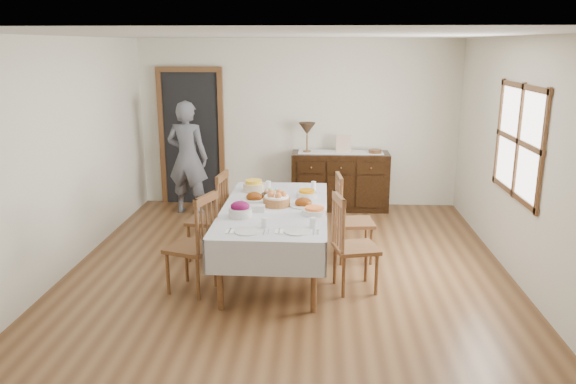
# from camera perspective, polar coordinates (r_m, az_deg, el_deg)

# --- Properties ---
(ground) EXTENTS (6.00, 6.00, 0.00)m
(ground) POSITION_cam_1_polar(r_m,az_deg,el_deg) (6.34, -0.05, -8.57)
(ground) COLOR brown
(room_shell) EXTENTS (5.02, 6.02, 2.65)m
(room_shell) POSITION_cam_1_polar(r_m,az_deg,el_deg) (6.31, -1.16, 6.85)
(room_shell) COLOR silver
(room_shell) RESTS_ON ground
(dining_table) EXTENTS (1.16, 2.26, 0.77)m
(dining_table) POSITION_cam_1_polar(r_m,az_deg,el_deg) (6.22, -1.34, -2.33)
(dining_table) COLOR #BCBCC1
(dining_table) RESTS_ON ground
(chair_left_near) EXTENTS (0.56, 0.56, 1.06)m
(chair_left_near) POSITION_cam_1_polar(r_m,az_deg,el_deg) (5.86, -9.39, -5.10)
(chair_left_near) COLOR brown
(chair_left_near) RESTS_ON ground
(chair_left_far) EXTENTS (0.49, 0.49, 1.06)m
(chair_left_far) POSITION_cam_1_polar(r_m,az_deg,el_deg) (6.75, -7.76, -2.37)
(chair_left_far) COLOR brown
(chair_left_far) RESTS_ON ground
(chair_right_near) EXTENTS (0.52, 0.52, 1.04)m
(chair_right_near) POSITION_cam_1_polar(r_m,az_deg,el_deg) (5.86, 6.42, -5.13)
(chair_right_near) COLOR brown
(chair_right_near) RESTS_ON ground
(chair_right_far) EXTENTS (0.47, 0.47, 1.04)m
(chair_right_far) POSITION_cam_1_polar(r_m,az_deg,el_deg) (6.68, 6.34, -2.58)
(chair_right_far) COLOR brown
(chair_right_far) RESTS_ON ground
(sideboard) EXTENTS (1.49, 0.54, 0.89)m
(sideboard) POSITION_cam_1_polar(r_m,az_deg,el_deg) (8.78, 5.30, 1.14)
(sideboard) COLOR black
(sideboard) RESTS_ON ground
(person) EXTENTS (0.62, 0.45, 1.83)m
(person) POSITION_cam_1_polar(r_m,az_deg,el_deg) (8.56, -10.19, 3.81)
(person) COLOR #595B65
(person) RESTS_ON ground
(bread_basket) EXTENTS (0.30, 0.30, 0.17)m
(bread_basket) POSITION_cam_1_polar(r_m,az_deg,el_deg) (6.22, -1.17, -0.77)
(bread_basket) COLOR brown
(bread_basket) RESTS_ON dining_table
(egg_basket) EXTENTS (0.27, 0.27, 0.10)m
(egg_basket) POSITION_cam_1_polar(r_m,az_deg,el_deg) (6.56, -1.55, -0.29)
(egg_basket) COLOR black
(egg_basket) RESTS_ON dining_table
(ham_platter_a) EXTENTS (0.30, 0.30, 0.11)m
(ham_platter_a) POSITION_cam_1_polar(r_m,az_deg,el_deg) (6.47, -3.44, -0.56)
(ham_platter_a) COLOR silver
(ham_platter_a) RESTS_ON dining_table
(ham_platter_b) EXTENTS (0.31, 0.31, 0.11)m
(ham_platter_b) POSITION_cam_1_polar(r_m,az_deg,el_deg) (6.21, 1.57, -1.18)
(ham_platter_b) COLOR silver
(ham_platter_b) RESTS_ON dining_table
(beet_bowl) EXTENTS (0.24, 0.24, 0.17)m
(beet_bowl) POSITION_cam_1_polar(r_m,az_deg,el_deg) (5.85, -4.88, -1.82)
(beet_bowl) COLOR silver
(beet_bowl) RESTS_ON dining_table
(carrot_bowl) EXTENTS (0.24, 0.24, 0.09)m
(carrot_bowl) POSITION_cam_1_polar(r_m,az_deg,el_deg) (6.57, 1.91, -0.19)
(carrot_bowl) COLOR silver
(carrot_bowl) RESTS_ON dining_table
(pineapple_bowl) EXTENTS (0.26, 0.26, 0.14)m
(pineapple_bowl) POSITION_cam_1_polar(r_m,az_deg,el_deg) (6.85, -3.50, 0.60)
(pineapple_bowl) COLOR beige
(pineapple_bowl) RESTS_ON dining_table
(casserole_dish) EXTENTS (0.26, 0.26, 0.08)m
(casserole_dish) POSITION_cam_1_polar(r_m,az_deg,el_deg) (5.92, 2.69, -1.94)
(casserole_dish) COLOR silver
(casserole_dish) RESTS_ON dining_table
(butter_dish) EXTENTS (0.14, 0.09, 0.07)m
(butter_dish) POSITION_cam_1_polar(r_m,az_deg,el_deg) (6.02, -3.03, -1.67)
(butter_dish) COLOR silver
(butter_dish) RESTS_ON dining_table
(setting_left) EXTENTS (0.42, 0.31, 0.10)m
(setting_left) POSITION_cam_1_polar(r_m,az_deg,el_deg) (5.42, -3.60, -3.71)
(setting_left) COLOR silver
(setting_left) RESTS_ON dining_table
(setting_right) EXTENTS (0.42, 0.31, 0.10)m
(setting_right) POSITION_cam_1_polar(r_m,az_deg,el_deg) (5.41, 1.43, -3.72)
(setting_right) COLOR silver
(setting_right) RESTS_ON dining_table
(glass_far_a) EXTENTS (0.06, 0.06, 0.11)m
(glass_far_a) POSITION_cam_1_polar(r_m,az_deg,el_deg) (6.91, -2.02, 0.67)
(glass_far_a) COLOR white
(glass_far_a) RESTS_ON dining_table
(glass_far_b) EXTENTS (0.06, 0.06, 0.10)m
(glass_far_b) POSITION_cam_1_polar(r_m,az_deg,el_deg) (6.91, 2.60, 0.65)
(glass_far_b) COLOR white
(glass_far_b) RESTS_ON dining_table
(runner) EXTENTS (1.30, 0.35, 0.01)m
(runner) POSITION_cam_1_polar(r_m,az_deg,el_deg) (8.70, 5.36, 4.05)
(runner) COLOR white
(runner) RESTS_ON sideboard
(table_lamp) EXTENTS (0.26, 0.26, 0.46)m
(table_lamp) POSITION_cam_1_polar(r_m,az_deg,el_deg) (8.62, 1.95, 6.36)
(table_lamp) COLOR brown
(table_lamp) RESTS_ON sideboard
(picture_frame) EXTENTS (0.22, 0.08, 0.28)m
(picture_frame) POSITION_cam_1_polar(r_m,az_deg,el_deg) (8.64, 5.67, 4.88)
(picture_frame) COLOR #CBAB95
(picture_frame) RESTS_ON sideboard
(deco_bowl) EXTENTS (0.20, 0.20, 0.06)m
(deco_bowl) POSITION_cam_1_polar(r_m,az_deg,el_deg) (8.69, 8.83, 4.09)
(deco_bowl) COLOR brown
(deco_bowl) RESTS_ON sideboard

